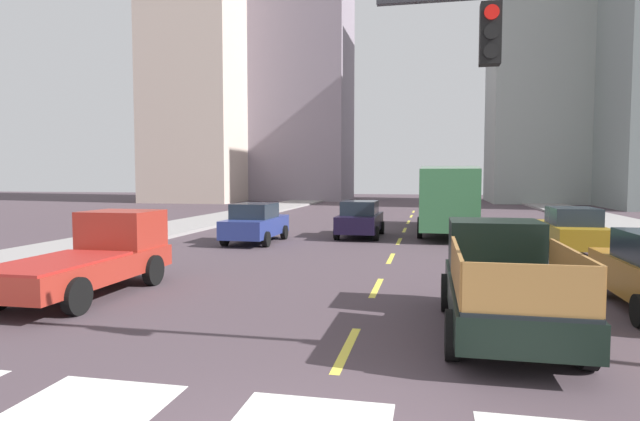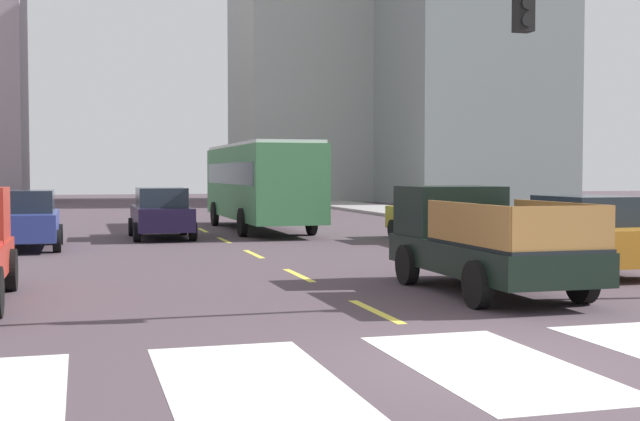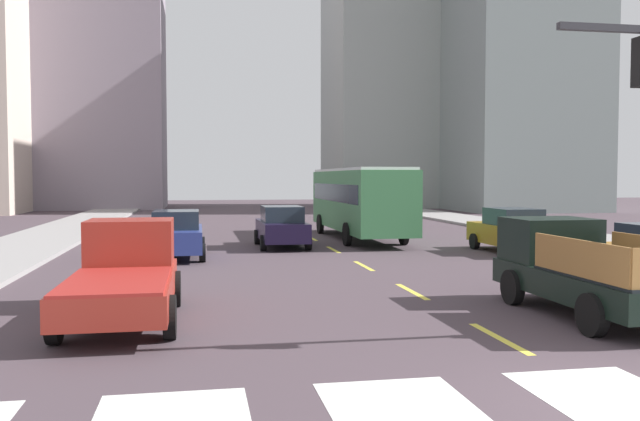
{
  "view_description": "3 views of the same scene",
  "coord_description": "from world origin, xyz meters",
  "px_view_note": "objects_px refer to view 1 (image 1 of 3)",
  "views": [
    {
      "loc": [
        1.34,
        -4.64,
        2.9
      ],
      "look_at": [
        -1.18,
        7.46,
        2.09
      ],
      "focal_mm": 29.82,
      "sensor_mm": 36.0,
      "label": 1
    },
    {
      "loc": [
        -4.57,
        -8.88,
        2.24
      ],
      "look_at": [
        0.99,
        10.82,
        1.32
      ],
      "focal_mm": 47.84,
      "sensor_mm": 36.0,
      "label": 2
    },
    {
      "loc": [
        -5.33,
        -7.1,
        2.9
      ],
      "look_at": [
        -1.06,
        16.19,
        1.73
      ],
      "focal_mm": 37.41,
      "sensor_mm": 36.0,
      "label": 3
    }
  ],
  "objects_px": {
    "pickup_stakebed": "(502,280)",
    "sedan_near_right": "(256,223)",
    "sedan_far": "(572,230)",
    "city_bus": "(446,194)",
    "sedan_near_left": "(360,219)",
    "pickup_dark": "(95,255)"
  },
  "relations": [
    {
      "from": "pickup_stakebed",
      "to": "pickup_dark",
      "type": "bearing_deg",
      "value": 174.03
    },
    {
      "from": "sedan_near_right",
      "to": "sedan_far",
      "type": "relative_size",
      "value": 1.0
    },
    {
      "from": "pickup_dark",
      "to": "city_bus",
      "type": "relative_size",
      "value": 0.48
    },
    {
      "from": "sedan_near_left",
      "to": "sedan_far",
      "type": "relative_size",
      "value": 1.0
    },
    {
      "from": "city_bus",
      "to": "sedan_near_left",
      "type": "distance_m",
      "value": 5.15
    },
    {
      "from": "city_bus",
      "to": "sedan_far",
      "type": "relative_size",
      "value": 2.45
    },
    {
      "from": "sedan_near_left",
      "to": "city_bus",
      "type": "bearing_deg",
      "value": 35.19
    },
    {
      "from": "pickup_stakebed",
      "to": "sedan_far",
      "type": "bearing_deg",
      "value": 71.98
    },
    {
      "from": "sedan_near_left",
      "to": "sedan_far",
      "type": "height_order",
      "value": "same"
    },
    {
      "from": "pickup_stakebed",
      "to": "sedan_far",
      "type": "xyz_separation_m",
      "value": [
        3.88,
        10.96,
        -0.08
      ]
    },
    {
      "from": "pickup_dark",
      "to": "city_bus",
      "type": "bearing_deg",
      "value": 59.54
    },
    {
      "from": "pickup_stakebed",
      "to": "sedan_near_right",
      "type": "relative_size",
      "value": 1.18
    },
    {
      "from": "sedan_near_right",
      "to": "sedan_far",
      "type": "bearing_deg",
      "value": -4.76
    },
    {
      "from": "sedan_near_right",
      "to": "sedan_far",
      "type": "distance_m",
      "value": 12.68
    },
    {
      "from": "sedan_near_right",
      "to": "sedan_far",
      "type": "height_order",
      "value": "same"
    },
    {
      "from": "sedan_near_right",
      "to": "sedan_near_left",
      "type": "xyz_separation_m",
      "value": [
        4.18,
        3.03,
        0.0
      ]
    },
    {
      "from": "sedan_near_right",
      "to": "city_bus",
      "type": "bearing_deg",
      "value": 33.87
    },
    {
      "from": "sedan_near_right",
      "to": "pickup_stakebed",
      "type": "bearing_deg",
      "value": -54.98
    },
    {
      "from": "pickup_dark",
      "to": "sedan_far",
      "type": "relative_size",
      "value": 1.18
    },
    {
      "from": "pickup_stakebed",
      "to": "city_bus",
      "type": "relative_size",
      "value": 0.48
    },
    {
      "from": "city_bus",
      "to": "sedan_far",
      "type": "distance_m",
      "value": 8.0
    },
    {
      "from": "pickup_dark",
      "to": "sedan_near_right",
      "type": "bearing_deg",
      "value": 84.31
    }
  ]
}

